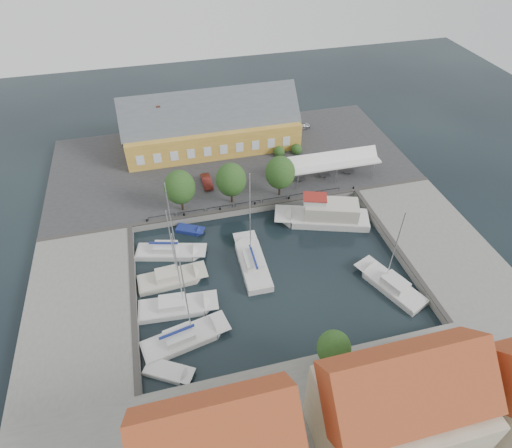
{
  "coord_description": "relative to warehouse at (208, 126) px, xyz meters",
  "views": [
    {
      "loc": [
        -10.41,
        -35.15,
        38.87
      ],
      "look_at": [
        0.0,
        6.0,
        1.5
      ],
      "focal_mm": 30.0,
      "sensor_mm": 36.0,
      "label": 1
    }
  ],
  "objects": [
    {
      "name": "quay_trees",
      "position": [
        0.6,
        -16.36,
        0.45
      ],
      "size": [
        18.2,
        4.2,
        6.3
      ],
      "color": "black",
      "rests_on": "north_quay"
    },
    {
      "name": "west_boat_a",
      "position": [
        -9.08,
        -23.63,
        -4.16
      ],
      "size": [
        9.19,
        4.69,
        11.79
      ],
      "color": "silver",
      "rests_on": "ground"
    },
    {
      "name": "car_red",
      "position": [
        -2.21,
        -11.36,
        -2.81
      ],
      "size": [
        1.45,
        3.81,
        1.24
      ],
      "primitive_type": "imported",
      "rotation": [
        0.0,
        0.0,
        0.04
      ],
      "color": "#5C1A15",
      "rests_on": "north_quay"
    },
    {
      "name": "center_sailboat",
      "position": [
        0.68,
        -28.13,
        -4.07
      ],
      "size": [
        3.18,
        10.18,
        13.67
      ],
      "color": "silver",
      "rests_on": "ground"
    },
    {
      "name": "east_boat_c",
      "position": [
        15.62,
        -35.61,
        -4.17
      ],
      "size": [
        6.12,
        9.37,
        11.53
      ],
      "color": "silver",
      "rests_on": "ground"
    },
    {
      "name": "west_boat_b",
      "position": [
        -9.35,
        -28.18,
        -4.17
      ],
      "size": [
        8.41,
        3.32,
        11.25
      ],
      "color": "#BBB7A8",
      "rests_on": "ground"
    },
    {
      "name": "west_boat_c",
      "position": [
        -9.19,
        -32.56,
        -4.17
      ],
      "size": [
        9.11,
        3.48,
        11.96
      ],
      "color": "silver",
      "rests_on": "ground"
    },
    {
      "name": "north_quay",
      "position": [
        2.6,
        -5.36,
        -3.93
      ],
      "size": [
        56.0,
        26.0,
        1.0
      ],
      "primitive_type": "cube",
      "color": "#2D2D30",
      "rests_on": "ground"
    },
    {
      "name": "west_boat_d",
      "position": [
        -8.88,
        -36.86,
        -4.16
      ],
      "size": [
        9.66,
        4.71,
        12.37
      ],
      "color": "silver",
      "rests_on": "ground"
    },
    {
      "name": "west_quay",
      "position": [
        -19.4,
        -30.36,
        -3.93
      ],
      "size": [
        12.0,
        24.0,
        1.0
      ],
      "primitive_type": "cube",
      "color": "slate",
      "rests_on": "ground"
    },
    {
      "name": "south_bank",
      "position": [
        2.6,
        -49.36,
        -3.93
      ],
      "size": [
        56.0,
        14.0,
        1.0
      ],
      "primitive_type": "cube",
      "color": "slate",
      "rests_on": "ground"
    },
    {
      "name": "trawler",
      "position": [
        12.42,
        -22.49,
        -3.41
      ],
      "size": [
        13.37,
        7.68,
        5.0
      ],
      "color": "silver",
      "rests_on": "ground"
    },
    {
      "name": "quay_edge_fittings",
      "position": [
        2.62,
        -23.61,
        -3.37
      ],
      "size": [
        56.0,
        24.72,
        0.4
      ],
      "color": "#383533",
      "rests_on": "north_quay"
    },
    {
      "name": "east_quay",
      "position": [
        24.6,
        -30.36,
        -3.93
      ],
      "size": [
        12.0,
        24.0,
        1.0
      ],
      "primitive_type": "cube",
      "color": "slate",
      "rests_on": "ground"
    },
    {
      "name": "warehouse",
      "position": [
        0.0,
        0.0,
        0.0
      ],
      "size": [
        28.56,
        14.0,
        9.55
      ],
      "color": "#BD882E",
      "rests_on": "north_quay"
    },
    {
      "name": "townhouses",
      "position": [
        4.52,
        -51.6,
        1.4
      ],
      "size": [
        36.3,
        8.5,
        12.0
      ],
      "color": "beige",
      "rests_on": "south_bank"
    },
    {
      "name": "ground",
      "position": [
        2.6,
        -28.36,
        -4.43
      ],
      "size": [
        140.0,
        140.0,
        0.0
      ],
      "primitive_type": "plane",
      "color": "black",
      "rests_on": "ground"
    },
    {
      "name": "launch_sw",
      "position": [
        -10.82,
        -40.15,
        -4.34
      ],
      "size": [
        5.23,
        4.09,
        0.98
      ],
      "color": "silver",
      "rests_on": "ground"
    },
    {
      "name": "car_silver",
      "position": [
        16.74,
        1.35,
        -2.79
      ],
      "size": [
        3.93,
        2.06,
        1.28
      ],
      "primitive_type": "imported",
      "rotation": [
        0.0,
        0.0,
        1.72
      ],
      "color": "#A9AAB1",
      "rests_on": "north_quay"
    },
    {
      "name": "launch_nw",
      "position": [
        -6.02,
        -19.9,
        -4.34
      ],
      "size": [
        4.11,
        3.15,
        0.88
      ],
      "color": "navy",
      "rests_on": "ground"
    },
    {
      "name": "tent_canopy",
      "position": [
        16.6,
        -13.86,
        -0.74
      ],
      "size": [
        14.0,
        4.0,
        2.83
      ],
      "color": "white",
      "rests_on": "north_quay"
    }
  ]
}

